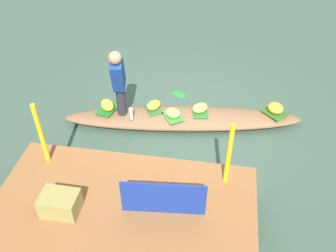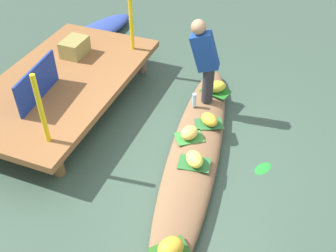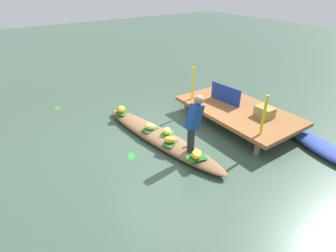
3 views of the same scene
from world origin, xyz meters
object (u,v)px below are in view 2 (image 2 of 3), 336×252
moored_boat (93,34)px  banana_bunch_4 (209,119)px  banana_bunch_2 (216,87)px  market_banner (37,83)px  produce_crate (75,47)px  banana_bunch_1 (171,248)px  vendor_boat (194,154)px  vendor_person (205,58)px  banana_bunch_0 (195,159)px  water_bottle (194,100)px  banana_bunch_3 (189,133)px

moored_boat → banana_bunch_4: bearing=-111.1°
banana_bunch_2 → market_banner: bearing=122.0°
produce_crate → banana_bunch_4: bearing=-104.7°
banana_bunch_1 → banana_bunch_2: size_ratio=0.91×
vendor_boat → vendor_person: bearing=3.9°
banana_bunch_0 → water_bottle: water_bottle is taller
vendor_boat → banana_bunch_3: (0.15, 0.13, 0.20)m
moored_boat → banana_bunch_1: banana_bunch_1 is taller
vendor_boat → banana_bunch_3: 0.28m
vendor_person → water_bottle: 0.63m
produce_crate → moored_boat: bearing=19.7°
vendor_boat → banana_bunch_0: banana_bunch_0 is taller
moored_boat → water_bottle: 3.06m
vendor_person → banana_bunch_4: bearing=-152.6°
banana_bunch_2 → banana_bunch_4: bearing=-170.8°
moored_boat → vendor_person: 3.13m
water_bottle → produce_crate: 2.15m
banana_bunch_0 → market_banner: (0.23, 2.31, 0.39)m
vendor_person → market_banner: bearing=117.7°
banana_bunch_3 → vendor_boat: bearing=-140.8°
vendor_person → market_banner: (-1.05, 2.00, -0.24)m
moored_boat → banana_bunch_0: (-2.73, -2.95, 0.21)m
produce_crate → water_bottle: bearing=-98.8°
banana_bunch_0 → vendor_boat: bearing=17.2°
banana_bunch_2 → banana_bunch_4: size_ratio=1.11×
produce_crate → banana_bunch_3: bearing=-113.7°
banana_bunch_0 → banana_bunch_1: bearing=-172.1°
moored_boat → banana_bunch_0: banana_bunch_0 is taller
moored_boat → market_banner: (-2.50, -0.64, 0.59)m
banana_bunch_1 → banana_bunch_2: 2.84m
market_banner → banana_bunch_0: bearing=-101.1°
water_bottle → produce_crate: bearing=81.2°
banana_bunch_1 → banana_bunch_2: (2.81, 0.35, -0.01)m
banana_bunch_1 → market_banner: 2.91m
produce_crate → market_banner: bearing=-171.9°
banana_bunch_2 → water_bottle: water_bottle is taller
banana_bunch_3 → market_banner: market_banner is taller
moored_boat → banana_bunch_3: bearing=-117.3°
banana_bunch_4 → water_bottle: (0.31, 0.32, 0.02)m
banana_bunch_2 → water_bottle: size_ratio=1.41×
banana_bunch_0 → banana_bunch_1: 1.26m
vendor_boat → vendor_person: (1.00, 0.22, 0.82)m
vendor_boat → banana_bunch_3: size_ratio=15.97×
banana_bunch_3 → vendor_person: vendor_person is taller
banana_bunch_1 → vendor_person: bearing=10.7°
moored_boat → banana_bunch_4: size_ratio=7.75×
market_banner → vendor_boat: bearing=-94.2°
moored_boat → water_bottle: (-1.63, -2.58, 0.23)m
banana_bunch_0 → banana_bunch_4: 0.79m
moored_boat → banana_bunch_4: (-1.95, -2.90, 0.21)m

